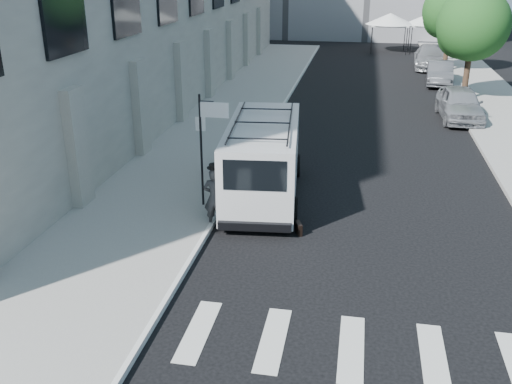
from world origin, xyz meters
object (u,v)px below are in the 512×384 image
at_px(cargo_van, 263,158).
at_px(parked_car_a, 460,104).
at_px(parked_car_c, 431,57).
at_px(businessman, 215,198).
at_px(briefcase, 299,228).
at_px(parked_car_b, 440,73).
at_px(suitcase, 269,207).

distance_m(cargo_van, parked_car_a, 13.70).
xyz_separation_m(cargo_van, parked_car_a, (7.76, 11.28, -0.49)).
bearing_deg(parked_car_c, businessman, -103.75).
bearing_deg(businessman, parked_car_c, -106.14).
bearing_deg(parked_car_c, briefcase, -99.18).
bearing_deg(parked_car_b, briefcase, -100.54).
distance_m(businessman, parked_car_a, 16.49).
bearing_deg(cargo_van, parked_car_a, 49.99).
height_order(briefcase, parked_car_b, parked_car_b).
distance_m(businessman, briefcase, 2.56).
bearing_deg(businessman, briefcase, -179.31).
bearing_deg(parked_car_a, suitcase, -121.21).
xyz_separation_m(briefcase, cargo_van, (-1.50, 2.73, 1.11)).
height_order(parked_car_b, parked_car_c, parked_car_c).
distance_m(briefcase, parked_car_a, 15.35).
xyz_separation_m(suitcase, parked_car_c, (7.28, 27.76, 0.50)).
height_order(briefcase, parked_car_a, parked_car_a).
relative_size(cargo_van, parked_car_a, 1.46).
bearing_deg(briefcase, parked_car_b, 54.68).
bearing_deg(businessman, parked_car_b, -110.27).
relative_size(suitcase, parked_car_c, 0.21).
xyz_separation_m(parked_car_b, parked_car_c, (0.00, 6.06, 0.08)).
relative_size(businessman, cargo_van, 0.27).
bearing_deg(parked_car_a, businessman, -123.81).
height_order(businessman, cargo_van, cargo_van).
xyz_separation_m(businessman, suitcase, (1.42, 1.00, -0.62)).
bearing_deg(briefcase, parked_car_a, 46.03).
distance_m(parked_car_a, parked_car_c, 14.75).
relative_size(suitcase, cargo_van, 0.17).
xyz_separation_m(briefcase, suitcase, (-1.03, 1.00, 0.13)).
bearing_deg(cargo_van, parked_car_b, 63.27).
bearing_deg(briefcase, businessman, 160.07).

